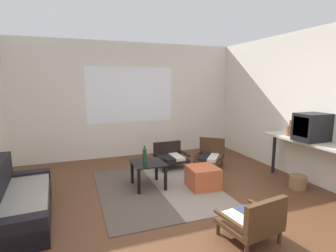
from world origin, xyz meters
The scene contains 15 objects.
ground_plane centered at (0.00, 0.00, 0.00)m, with size 7.80×7.80×0.00m, color #56331E.
far_wall_with_window centered at (0.00, 3.06, 1.35)m, with size 5.60×0.13×2.70m.
side_wall_right centered at (2.66, 0.30, 1.35)m, with size 0.12×6.60×2.70m, color silver.
area_rug centered at (-0.04, 0.85, 0.01)m, with size 1.93×2.38×0.01m.
couch centered at (-2.07, 0.55, 0.22)m, with size 0.78×1.81×0.71m.
coffee_table centered at (-0.17, 0.96, 0.35)m, with size 0.53×0.57×0.44m.
armchair_by_window centered at (0.57, 1.84, 0.25)m, with size 0.63×0.57×0.51m.
armchair_striped_foreground centered at (0.51, -0.95, 0.25)m, with size 0.66×0.62×0.55m.
armchair_corner centered at (1.39, 1.60, 0.25)m, with size 0.80×0.81×0.58m.
ottoman_orange centered at (0.69, 0.60, 0.18)m, with size 0.49×0.49×0.37m, color #BC5633.
console_shelf centered at (2.37, 0.10, 0.73)m, with size 0.46×1.54×0.82m.
crt_television centered at (2.37, -0.01, 1.05)m, with size 0.53×0.38×0.46m.
clay_vase centered at (2.37, 0.43, 0.93)m, with size 0.19×0.19×0.28m.
glass_bottle centered at (-0.24, 0.90, 0.57)m, with size 0.07×0.07×0.31m.
wicker_basket centered at (2.20, 0.03, 0.11)m, with size 0.28×0.28×0.22m, color olive.
Camera 1 is at (-1.32, -3.15, 1.77)m, focal length 27.92 mm.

